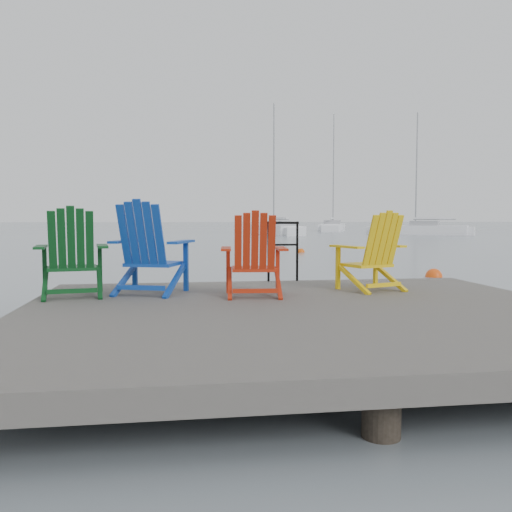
{
  "coord_description": "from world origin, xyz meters",
  "views": [
    {
      "loc": [
        -1.33,
        -5.54,
        1.45
      ],
      "look_at": [
        -0.09,
        2.93,
        0.85
      ],
      "focal_mm": 38.0,
      "sensor_mm": 36.0,
      "label": 1
    }
  ],
  "objects": [
    {
      "name": "sailboat_far",
      "position": [
        20.13,
        40.08,
        0.36
      ],
      "size": [
        7.77,
        6.17,
        11.06
      ],
      "rotation": [
        0.0,
        0.0,
        0.98
      ],
      "color": "white",
      "rests_on": "ground"
    },
    {
      "name": "dock",
      "position": [
        0.0,
        0.0,
        0.35
      ],
      "size": [
        6.0,
        5.0,
        1.4
      ],
      "color": "#2E2C29",
      "rests_on": "ground"
    },
    {
      "name": "sailboat_near",
      "position": [
        7.43,
        42.34,
        0.36
      ],
      "size": [
        3.7,
        8.99,
        12.01
      ],
      "rotation": [
        0.0,
        0.0,
        0.17
      ],
      "color": "white",
      "rests_on": "ground"
    },
    {
      "name": "chair_yellow",
      "position": [
        1.21,
        1.22,
        1.01
      ],
      "size": [
        0.96,
        0.91,
        1.01
      ],
      "rotation": [
        0.0,
        0.0,
        0.32
      ],
      "color": "yellow",
      "rests_on": "dock"
    },
    {
      "name": "handrail",
      "position": [
        0.25,
        2.45,
        1.04
      ],
      "size": [
        0.48,
        0.04,
        0.9
      ],
      "color": "black",
      "rests_on": "dock"
    },
    {
      "name": "sailboat_mid",
      "position": [
        16.6,
        55.52,
        0.35
      ],
      "size": [
        5.85,
        10.46,
        13.79
      ],
      "rotation": [
        0.0,
        0.0,
        -0.34
      ],
      "color": "white",
      "rests_on": "ground"
    },
    {
      "name": "chair_red",
      "position": [
        -0.41,
        0.91,
        1.01
      ],
      "size": [
        0.85,
        0.8,
        1.0
      ],
      "rotation": [
        0.0,
        0.0,
        -0.1
      ],
      "color": "#AA230C",
      "rests_on": "dock"
    },
    {
      "name": "ground",
      "position": [
        0.0,
        0.0,
        0.0
      ],
      "size": [
        400.0,
        400.0,
        0.0
      ],
      "primitive_type": "plane",
      "color": "gray",
      "rests_on": "ground"
    },
    {
      "name": "chair_green",
      "position": [
        -2.58,
        1.18,
        1.03
      ],
      "size": [
        0.93,
        0.87,
        1.05
      ],
      "rotation": [
        0.0,
        0.0,
        0.16
      ],
      "color": "#0A3B16",
      "rests_on": "dock"
    },
    {
      "name": "buoy_d",
      "position": [
        7.07,
        40.0,
        0.0
      ],
      "size": [
        0.38,
        0.38,
        0.38
      ],
      "primitive_type": "sphere",
      "color": "red",
      "rests_on": "ground"
    },
    {
      "name": "buoy_b",
      "position": [
        3.89,
        16.97,
        0.0
      ],
      "size": [
        0.33,
        0.33,
        0.33
      ],
      "primitive_type": "sphere",
      "color": "#E4540D",
      "rests_on": "ground"
    },
    {
      "name": "buoy_a",
      "position": [
        4.95,
        7.01,
        0.0
      ],
      "size": [
        0.41,
        0.41,
        0.41
      ],
      "primitive_type": "sphere",
      "color": "#EF4C0E",
      "rests_on": "ground"
    },
    {
      "name": "chair_blue",
      "position": [
        -1.68,
        1.31,
        1.07
      ],
      "size": [
        1.08,
        1.03,
        1.14
      ],
      "rotation": [
        0.0,
        0.0,
        -0.34
      ],
      "color": "#0F3A9D",
      "rests_on": "dock"
    },
    {
      "name": "buoy_c",
      "position": [
        9.99,
        23.73,
        0.0
      ],
      "size": [
        0.38,
        0.38,
        0.38
      ],
      "primitive_type": "sphere",
      "color": "#CF3E0C",
      "rests_on": "ground"
    }
  ]
}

